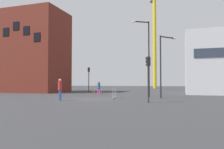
{
  "coord_description": "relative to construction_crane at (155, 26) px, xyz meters",
  "views": [
    {
      "loc": [
        8.55,
        -19.2,
        1.53
      ],
      "look_at": [
        0.0,
        7.35,
        2.55
      ],
      "focal_mm": 35.57,
      "sensor_mm": 36.0,
      "label": 1
    }
  ],
  "objects": [
    {
      "name": "pedestrian_waiting",
      "position": [
        -3.0,
        -42.14,
        -15.38
      ],
      "size": [
        0.34,
        0.34,
        1.86
      ],
      "color": "#33519E",
      "rests_on": "ground"
    },
    {
      "name": "brick_building",
      "position": [
        -15.62,
        -28.63,
        -9.98
      ],
      "size": [
        9.27,
        7.01,
        12.98
      ],
      "color": "maroon",
      "rests_on": "ground"
    },
    {
      "name": "safety_barrier_left_run",
      "position": [
        -4.11,
        -30.34,
        -15.9
      ],
      "size": [
        0.2,
        2.52,
        1.08
      ],
      "color": "gray",
      "rests_on": "ground"
    },
    {
      "name": "streetlamp_tall",
      "position": [
        3.32,
        -34.79,
        -11.64
      ],
      "size": [
        1.78,
        1.09,
        8.24
      ],
      "color": "black",
      "rests_on": "ground"
    },
    {
      "name": "safety_barrier_right_run",
      "position": [
        0.68,
        -38.31,
        -15.91
      ],
      "size": [
        0.28,
        1.85,
        1.08
      ],
      "color": "#9EA0A5",
      "rests_on": "ground"
    },
    {
      "name": "traffic_light_median",
      "position": [
        4.5,
        -41.85,
        -14.08
      ],
      "size": [
        0.38,
        0.36,
        3.52
      ],
      "color": "#2D2D30",
      "rests_on": "ground"
    },
    {
      "name": "traffic_light_far",
      "position": [
        -7.05,
        -26.93,
        -13.83
      ],
      "size": [
        0.27,
        0.38,
        3.92
      ],
      "color": "#2D2D30",
      "rests_on": "ground"
    },
    {
      "name": "construction_crane",
      "position": [
        0.0,
        0.0,
        0.0
      ],
      "size": [
        4.58,
        14.58,
        25.82
      ],
      "color": "yellow",
      "rests_on": "ground"
    },
    {
      "name": "traffic_cone_on_verge",
      "position": [
        -5.93,
        -27.79,
        -16.22
      ],
      "size": [
        0.54,
        0.54,
        0.54
      ],
      "color": "black",
      "rests_on": "ground"
    },
    {
      "name": "pedestrian_walking",
      "position": [
        -2.82,
        -33.44,
        -15.49
      ],
      "size": [
        0.34,
        0.34,
        1.69
      ],
      "color": "#D14C8C",
      "rests_on": "ground"
    },
    {
      "name": "streetlamp_short",
      "position": [
        5.17,
        -36.52,
        -12.71
      ],
      "size": [
        1.54,
        1.51,
        6.18
      ],
      "color": "#232326",
      "rests_on": "ground"
    },
    {
      "name": "ground",
      "position": [
        -1.49,
        -39.66,
        -16.47
      ],
      "size": [
        160.0,
        160.0,
        0.0
      ],
      "primitive_type": "plane",
      "color": "#333335"
    }
  ]
}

